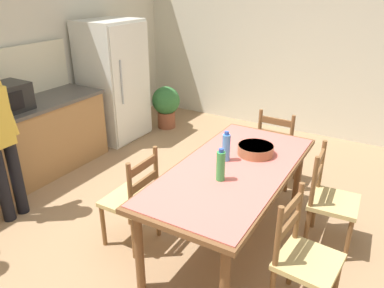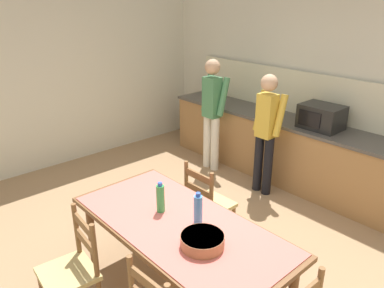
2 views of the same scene
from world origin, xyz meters
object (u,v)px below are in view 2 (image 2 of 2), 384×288
object	(u,v)px
serving_bowl	(202,240)
person_at_sink	(212,109)
person_at_counter	(266,129)
microwave	(321,117)
dining_table	(180,231)
chair_side_near_left	(72,271)
bottle_off_centre	(198,209)
chair_side_far_left	(208,204)
bottle_near_centre	(160,198)

from	to	relation	value
serving_bowl	person_at_sink	size ratio (longest dim) A/B	0.20
serving_bowl	person_at_counter	xyz separation A→B (m)	(-1.07, 2.11, 0.08)
microwave	serving_bowl	bearing A→B (deg)	-76.54
dining_table	chair_side_near_left	bearing A→B (deg)	-119.51
dining_table	person_at_sink	distance (m)	2.70
person_at_sink	person_at_counter	world-z (taller)	person_at_sink
bottle_off_centre	chair_side_near_left	world-z (taller)	bottle_off_centre
serving_bowl	chair_side_far_left	xyz separation A→B (m)	(-0.77, 0.81, -0.37)
chair_side_near_left	chair_side_far_left	bearing A→B (deg)	95.32
serving_bowl	bottle_near_centre	bearing A→B (deg)	173.70
chair_side_near_left	person_at_sink	size ratio (longest dim) A/B	0.56
bottle_near_centre	chair_side_far_left	bearing A→B (deg)	104.86
microwave	bottle_off_centre	distance (m)	2.49
chair_side_near_left	person_at_sink	world-z (taller)	person_at_sink
microwave	person_at_counter	bearing A→B (deg)	-130.37
chair_side_far_left	person_at_counter	size ratio (longest dim) A/B	0.58
bottle_off_centre	chair_side_near_left	bearing A→B (deg)	-121.04
bottle_near_centre	chair_side_near_left	world-z (taller)	bottle_near_centre
microwave	bottle_near_centre	world-z (taller)	microwave
chair_side_far_left	serving_bowl	bearing A→B (deg)	133.06
serving_bowl	person_at_sink	distance (m)	2.97
dining_table	bottle_off_centre	distance (m)	0.25
person_at_sink	person_at_counter	distance (m)	0.99
bottle_near_centre	chair_side_near_left	distance (m)	0.89
chair_side_near_left	serving_bowl	bearing A→B (deg)	46.71
microwave	person_at_counter	world-z (taller)	person_at_counter
microwave	person_at_sink	bearing A→B (deg)	-160.78
dining_table	person_at_sink	xyz separation A→B (m)	(-1.72, 2.07, 0.24)
serving_bowl	bottle_off_centre	bearing A→B (deg)	143.42
bottle_off_centre	chair_side_far_left	xyz separation A→B (m)	(-0.53, 0.63, -0.44)
microwave	person_at_sink	world-z (taller)	person_at_sink
microwave	bottle_off_centre	xyz separation A→B (m)	(0.39, -2.45, -0.15)
dining_table	serving_bowl	world-z (taller)	serving_bowl
bottle_near_centre	bottle_off_centre	bearing A→B (deg)	19.01
serving_bowl	person_at_counter	world-z (taller)	person_at_counter
dining_table	bottle_near_centre	distance (m)	0.32
person_at_counter	person_at_sink	bearing A→B (deg)	88.82
chair_side_far_left	person_at_counter	distance (m)	1.41
dining_table	chair_side_far_left	world-z (taller)	chair_side_far_left
chair_side_near_left	person_at_sink	bearing A→B (deg)	119.61
microwave	person_at_counter	distance (m)	0.70
chair_side_far_left	person_at_sink	distance (m)	1.91
person_at_counter	serving_bowl	bearing A→B (deg)	-153.10
bottle_near_centre	person_at_sink	size ratio (longest dim) A/B	0.16
person_at_sink	bottle_off_centre	bearing A→B (deg)	-137.02
bottle_near_centre	bottle_off_centre	world-z (taller)	same
bottle_near_centre	person_at_counter	bearing A→B (deg)	103.59
serving_bowl	dining_table	bearing A→B (deg)	169.01
chair_side_near_left	dining_table	bearing A→B (deg)	65.27
bottle_near_centre	chair_side_far_left	xyz separation A→B (m)	(-0.20, 0.74, -0.44)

